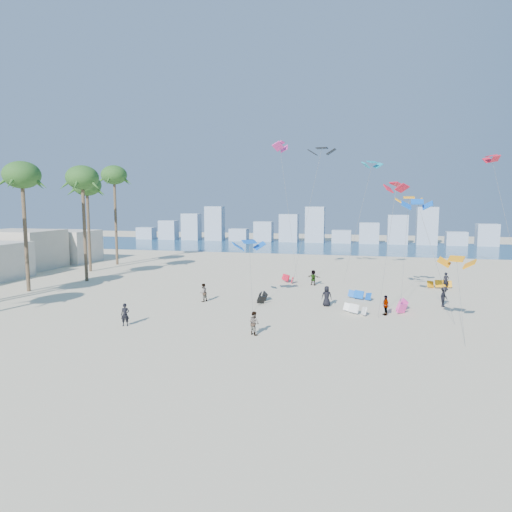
# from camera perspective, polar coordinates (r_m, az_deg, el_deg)

# --- Properties ---
(ground) EXTENTS (220.00, 220.00, 0.00)m
(ground) POSITION_cam_1_polar(r_m,az_deg,el_deg) (29.39, -13.41, -12.25)
(ground) COLOR beige
(ground) RESTS_ON ground
(ocean) EXTENTS (220.00, 220.00, 0.00)m
(ocean) POSITION_cam_1_polar(r_m,az_deg,el_deg) (98.00, 5.97, 1.23)
(ocean) COLOR navy
(ocean) RESTS_ON ground
(kitesurfer_near) EXTENTS (0.74, 0.60, 1.76)m
(kitesurfer_near) POSITION_cam_1_polar(r_m,az_deg,el_deg) (36.54, -16.15, -7.11)
(kitesurfer_near) COLOR black
(kitesurfer_near) RESTS_ON ground
(kitesurfer_mid) EXTENTS (1.05, 1.01, 1.70)m
(kitesurfer_mid) POSITION_cam_1_polar(r_m,az_deg,el_deg) (32.90, -0.26, -8.43)
(kitesurfer_mid) COLOR gray
(kitesurfer_mid) RESTS_ON ground
(kitesurfers_far) EXTENTS (24.56, 14.42, 1.88)m
(kitesurfers_far) POSITION_cam_1_polar(r_m,az_deg,el_deg) (45.44, 11.45, -4.23)
(kitesurfers_far) COLOR black
(kitesurfers_far) RESTS_ON ground
(grounded_kites) EXTENTS (19.88, 16.44, 0.93)m
(grounded_kites) POSITION_cam_1_polar(r_m,az_deg,el_deg) (45.93, 12.00, -4.73)
(grounded_kites) COLOR black
(grounded_kites) RESTS_ON ground
(flying_kites) EXTENTS (32.26, 32.21, 16.88)m
(flying_kites) POSITION_cam_1_polar(r_m,az_deg,el_deg) (49.98, 15.02, 9.62)
(flying_kites) COLOR blue
(flying_kites) RESTS_ON ground
(palm_row) EXTENTS (7.94, 44.80, 14.95)m
(palm_row) POSITION_cam_1_polar(r_m,az_deg,el_deg) (53.95, -27.49, 8.56)
(palm_row) COLOR brown
(palm_row) RESTS_ON ground
(distant_skyline) EXTENTS (85.00, 3.00, 8.40)m
(distant_skyline) POSITION_cam_1_polar(r_m,az_deg,el_deg) (107.80, 6.06, 3.38)
(distant_skyline) COLOR #9EADBF
(distant_skyline) RESTS_ON ground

